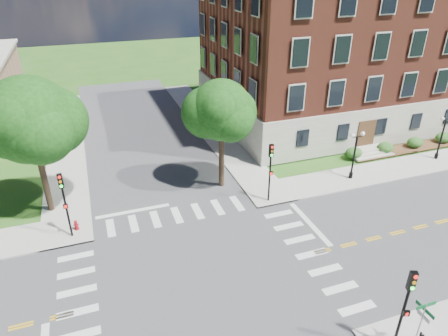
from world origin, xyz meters
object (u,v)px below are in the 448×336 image
object	(u,v)px
traffic_signal_se	(406,302)
traffic_signal_nw	(64,197)
traffic_signal_ne	(270,166)
twin_lamp_west	(355,153)
twin_lamp_east	(442,135)
fire_hydrant	(76,225)
street_sign_pole	(422,318)

from	to	relation	value
traffic_signal_se	traffic_signal_nw	bearing A→B (deg)	135.16
traffic_signal_ne	twin_lamp_west	world-z (taller)	traffic_signal_ne
twin_lamp_east	traffic_signal_ne	bearing A→B (deg)	-175.34
fire_hydrant	traffic_signal_ne	bearing A→B (deg)	-4.04
twin_lamp_east	street_sign_pole	bearing A→B (deg)	-137.11
street_sign_pole	fire_hydrant	distance (m)	21.78
street_sign_pole	fire_hydrant	size ratio (longest dim) A/B	4.13
traffic_signal_ne	twin_lamp_west	bearing A→B (deg)	6.51
traffic_signal_nw	twin_lamp_east	distance (m)	32.75
traffic_signal_ne	twin_lamp_west	distance (m)	8.32
street_sign_pole	twin_lamp_west	bearing A→B (deg)	64.47
fire_hydrant	twin_lamp_west	bearing A→B (deg)	-0.17
twin_lamp_west	twin_lamp_east	bearing A→B (deg)	3.11
traffic_signal_se	traffic_signal_ne	bearing A→B (deg)	90.22
twin_lamp_west	fire_hydrant	distance (m)	22.58
traffic_signal_se	fire_hydrant	world-z (taller)	traffic_signal_se
traffic_signal_nw	twin_lamp_west	xyz separation A→B (m)	(22.81, 0.58, -0.66)
twin_lamp_west	street_sign_pole	size ratio (longest dim) A/B	1.36
traffic_signal_nw	twin_lamp_east	bearing A→B (deg)	1.96
traffic_signal_nw	fire_hydrant	bearing A→B (deg)	63.42
traffic_signal_ne	twin_lamp_east	distance (m)	18.22
traffic_signal_se	traffic_signal_nw	size ratio (longest dim) A/B	1.00
traffic_signal_se	traffic_signal_ne	world-z (taller)	same
twin_lamp_east	traffic_signal_nw	bearing A→B (deg)	-178.04
traffic_signal_nw	twin_lamp_east	xyz separation A→B (m)	(32.72, 1.12, -0.66)
traffic_signal_ne	twin_lamp_east	bearing A→B (deg)	4.66
traffic_signal_se	street_sign_pole	distance (m)	1.23
traffic_signal_se	street_sign_pole	bearing A→B (deg)	-30.67
fire_hydrant	traffic_signal_se	bearing A→B (deg)	-46.73
twin_lamp_east	street_sign_pole	size ratio (longest dim) A/B	1.36
traffic_signal_ne	traffic_signal_nw	world-z (taller)	same
traffic_signal_ne	twin_lamp_east	world-z (taller)	traffic_signal_ne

